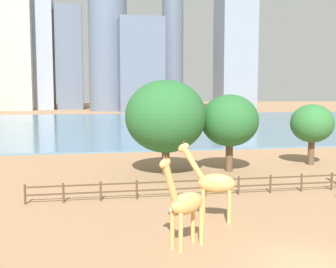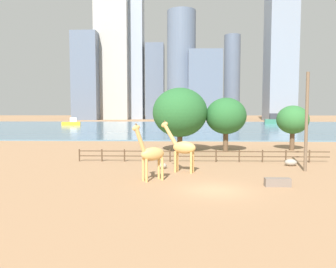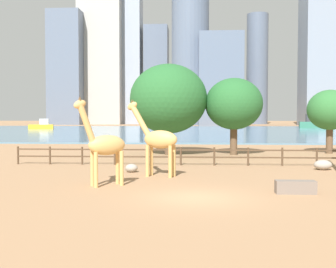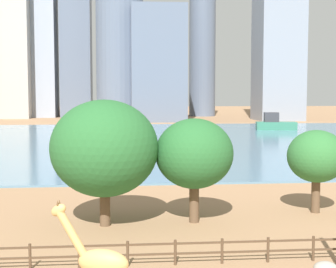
{
  "view_description": "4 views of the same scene",
  "coord_description": "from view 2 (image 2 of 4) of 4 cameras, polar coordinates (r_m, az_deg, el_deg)",
  "views": [
    {
      "loc": [
        -8.85,
        -15.66,
        7.2
      ],
      "look_at": [
        -2.05,
        20.6,
        3.5
      ],
      "focal_mm": 45.0,
      "sensor_mm": 36.0,
      "label": 1
    },
    {
      "loc": [
        -2.46,
        -21.95,
        5.47
      ],
      "look_at": [
        -3.83,
        18.16,
        2.46
      ],
      "focal_mm": 35.0,
      "sensor_mm": 36.0,
      "label": 2
    },
    {
      "loc": [
        -0.11,
        -18.12,
        3.55
      ],
      "look_at": [
        -2.32,
        18.5,
        1.96
      ],
      "focal_mm": 45.0,
      "sensor_mm": 36.0,
      "label": 3
    },
    {
      "loc": [
        -1.31,
        -13.22,
        8.78
      ],
      "look_at": [
        3.11,
        34.63,
        4.76
      ],
      "focal_mm": 55.0,
      "sensor_mm": 36.0,
      "label": 4
    }
  ],
  "objects": [
    {
      "name": "ground_plane",
      "position": [
        102.12,
        3.34,
        1.22
      ],
      "size": [
        400.0,
        400.0,
        0.0
      ],
      "primitive_type": "plane",
      "color": "#9E7551"
    },
    {
      "name": "harbor_water",
      "position": [
        99.12,
        3.38,
        1.18
      ],
      "size": [
        180.0,
        86.0,
        0.2
      ],
      "primitive_type": "cube",
      "color": "slate",
      "rests_on": "ground"
    },
    {
      "name": "giraffe_tall",
      "position": [
        28.47,
        2.47,
        -2.35
      ],
      "size": [
        3.26,
        1.58,
        4.55
      ],
      "rotation": [
        0.0,
        0.0,
        2.82
      ],
      "color": "tan",
      "rests_on": "ground"
    },
    {
      "name": "giraffe_companion",
      "position": [
        25.05,
        -2.98,
        -3.46
      ],
      "size": [
        2.6,
        1.93,
        4.5
      ],
      "rotation": [
        0.0,
        0.0,
        3.71
      ],
      "color": "tan",
      "rests_on": "ground"
    },
    {
      "name": "utility_pole",
      "position": [
        31.22,
        22.97,
        1.93
      ],
      "size": [
        0.28,
        0.28,
        8.74
      ],
      "primitive_type": "cylinder",
      "color": "brown",
      "rests_on": "ground"
    },
    {
      "name": "boulder_near_fence",
      "position": [
        30.48,
        -0.96,
        -5.54
      ],
      "size": [
        0.78,
        0.7,
        0.53
      ],
      "primitive_type": "ellipsoid",
      "color": "gray",
      "rests_on": "ground"
    },
    {
      "name": "boulder_by_pole",
      "position": [
        34.07,
        20.59,
        -4.66
      ],
      "size": [
        1.17,
        0.88,
        0.66
      ],
      "primitive_type": "ellipsoid",
      "color": "gray",
      "rests_on": "ground"
    },
    {
      "name": "feeding_trough",
      "position": [
        24.78,
        18.53,
        -7.98
      ],
      "size": [
        1.8,
        0.6,
        0.6
      ],
      "primitive_type": "cube",
      "color": "#72665B",
      "rests_on": "ground"
    },
    {
      "name": "enclosure_fence",
      "position": [
        34.33,
        5.38,
        -3.6
      ],
      "size": [
        26.12,
        0.14,
        1.3
      ],
      "color": "#4C3826",
      "rests_on": "ground"
    },
    {
      "name": "tree_left_large",
      "position": [
        46.78,
        20.89,
        2.3
      ],
      "size": [
        4.2,
        4.2,
        6.0
      ],
      "color": "brown",
      "rests_on": "ground"
    },
    {
      "name": "tree_center_broad",
      "position": [
        42.76,
        10.06,
        3.08
      ],
      "size": [
        5.2,
        5.2,
        6.98
      ],
      "color": "brown",
      "rests_on": "ground"
    },
    {
      "name": "tree_right_tall",
      "position": [
        41.98,
        2.09,
        3.76
      ],
      "size": [
        6.99,
        6.99,
        8.24
      ],
      "color": "brown",
      "rests_on": "ground"
    },
    {
      "name": "boat_ferry",
      "position": [
        112.89,
        -16.43,
        1.89
      ],
      "size": [
        6.29,
        3.47,
        2.62
      ],
      "rotation": [
        0.0,
        0.0,
        3.38
      ],
      "color": "gold",
      "rests_on": "harbor_water"
    },
    {
      "name": "boat_sailboat",
      "position": [
        125.03,
        18.38,
        2.26
      ],
      "size": [
        9.12,
        4.4,
        3.85
      ],
      "rotation": [
        0.0,
        0.0,
        6.14
      ],
      "color": "#337259",
      "rests_on": "harbor_water"
    },
    {
      "name": "skyline_tower_needle",
      "position": [
        192.96,
        -6.59,
        16.72
      ],
      "size": [
        14.69,
        12.35,
        94.18
      ],
      "primitive_type": "cube",
      "color": "#939EAD",
      "rests_on": "ground"
    },
    {
      "name": "skyline_block_central",
      "position": [
        158.63,
        6.39,
        8.28
      ],
      "size": [
        15.67,
        13.09,
        33.14
      ],
      "primitive_type": "cube",
      "color": "slate",
      "rests_on": "ground"
    },
    {
      "name": "skyline_tower_glass",
      "position": [
        189.4,
        -2.24,
        9.01
      ],
      "size": [
        10.14,
        13.6,
        42.13
      ],
      "primitive_type": "cube",
      "color": "slate",
      "rests_on": "ground"
    },
    {
      "name": "skyline_block_left",
      "position": [
        188.72,
        -9.77,
        17.86
      ],
      "size": [
        17.83,
        11.19,
        99.86
      ],
      "primitive_type": "cube",
      "color": "#ADA89E",
      "rests_on": "ground"
    },
    {
      "name": "skyline_block_right",
      "position": [
        172.32,
        19.11,
        16.82
      ],
      "size": [
        13.09,
        13.97,
        87.03
      ],
      "primitive_type": "cube",
      "color": "gray",
      "rests_on": "ground"
    },
    {
      "name": "skyline_tower_short",
      "position": [
        191.43,
        11.07,
        9.64
      ],
      "size": [
        9.14,
        9.14,
        47.15
      ],
      "primitive_type": "cylinder",
      "color": "slate",
      "rests_on": "ground"
    },
    {
      "name": "skyline_block_wide",
      "position": [
        180.15,
        -14.05,
        9.69
      ],
      "size": [
        13.23,
        12.01,
        45.59
      ],
      "primitive_type": "cube",
      "color": "slate",
      "rests_on": "ground"
    },
    {
      "name": "skyline_tower_far",
      "position": [
        170.76,
        2.35,
        11.73
      ],
      "size": [
        14.5,
        14.5,
        55.13
      ],
      "primitive_type": "cylinder",
      "color": "slate",
      "rests_on": "ground"
    }
  ]
}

